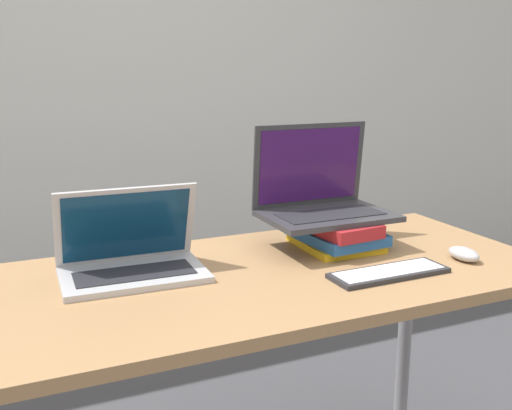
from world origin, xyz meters
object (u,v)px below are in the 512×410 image
(book_stack, at_px, (336,234))
(mouse, at_px, (464,254))
(laptop_left, at_px, (131,258))
(wireless_keyboard, at_px, (389,273))
(laptop_on_books, at_px, (321,198))

(book_stack, height_order, mouse, book_stack)
(laptop_left, height_order, wireless_keyboard, laptop_left)
(book_stack, bearing_deg, laptop_left, 179.26)
(laptop_on_books, relative_size, wireless_keyboard, 1.16)
(book_stack, relative_size, laptop_on_books, 0.77)
(book_stack, relative_size, wireless_keyboard, 0.89)
(laptop_left, height_order, laptop_on_books, laptop_on_books)
(book_stack, relative_size, mouse, 2.81)
(laptop_on_books, xyz_separation_m, wireless_keyboard, (0.02, -0.31, -0.13))
(book_stack, distance_m, laptop_on_books, 0.11)
(wireless_keyboard, distance_m, mouse, 0.26)
(laptop_on_books, bearing_deg, wireless_keyboard, -85.98)
(laptop_on_books, distance_m, wireless_keyboard, 0.34)
(mouse, bearing_deg, book_stack, 136.54)
(book_stack, bearing_deg, wireless_keyboard, -90.56)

